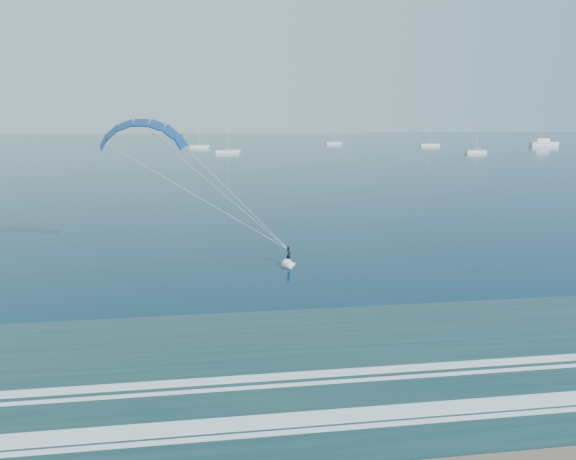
# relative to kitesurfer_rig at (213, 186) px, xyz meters

# --- Properties ---
(kitesurfer_rig) EXTENTS (18.30, 4.15, 14.41)m
(kitesurfer_rig) POSITION_rel_kitesurfer_rig_xyz_m (0.00, 0.00, 0.00)
(kitesurfer_rig) COLOR gold
(kitesurfer_rig) RESTS_ON ground
(motor_yacht) EXTENTS (13.48, 3.59, 5.77)m
(motor_yacht) POSITION_rel_kitesurfer_rig_xyz_m (155.30, 186.19, -6.19)
(motor_yacht) COLOR white
(motor_yacht) RESTS_ON ground
(sailboat_0) EXTENTS (8.49, 2.40, 11.48)m
(sailboat_0) POSITION_rel_kitesurfer_rig_xyz_m (-8.13, 193.08, -6.98)
(sailboat_0) COLOR white
(sailboat_0) RESTS_ON ground
(sailboat_1) EXTENTS (8.90, 2.40, 12.32)m
(sailboat_1) POSITION_rel_kitesurfer_rig_xyz_m (3.86, 155.66, -6.97)
(sailboat_1) COLOR white
(sailboat_1) RESTS_ON ground
(sailboat_2) EXTENTS (7.80, 2.40, 10.73)m
(sailboat_2) POSITION_rel_kitesurfer_rig_xyz_m (59.10, 215.73, -6.98)
(sailboat_2) COLOR white
(sailboat_2) RESTS_ON ground
(sailboat_3) EXTENTS (9.27, 2.40, 12.58)m
(sailboat_3) POSITION_rel_kitesurfer_rig_xyz_m (100.49, 191.59, -6.97)
(sailboat_3) COLOR white
(sailboat_3) RESTS_ON ground
(sailboat_4) EXTENTS (7.83, 2.40, 10.73)m
(sailboat_4) POSITION_rel_kitesurfer_rig_xyz_m (98.13, 142.01, -6.98)
(sailboat_4) COLOR white
(sailboat_4) RESTS_ON ground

